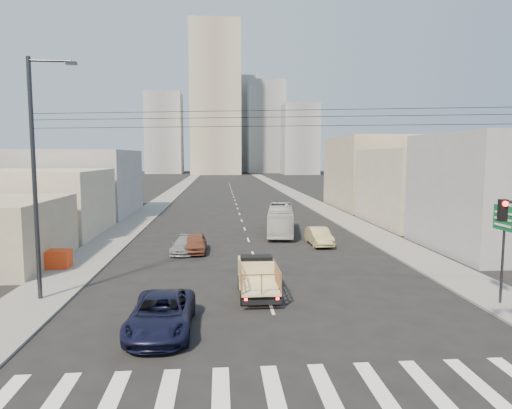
{
  "coord_description": "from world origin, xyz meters",
  "views": [
    {
      "loc": [
        -2.41,
        -19.14,
        7.24
      ],
      "look_at": [
        0.38,
        16.16,
        3.5
      ],
      "focal_mm": 32.0,
      "sensor_mm": 36.0,
      "label": 1
    }
  ],
  "objects": [
    {
      "name": "midrise_ne",
      "position": [
        18.0,
        185.0,
        20.0
      ],
      "size": [
        16.0,
        16.0,
        40.0
      ],
      "primitive_type": "cube",
      "color": "gray",
      "rests_on": "ground"
    },
    {
      "name": "sedan_brown",
      "position": [
        -4.32,
        15.14,
        0.71
      ],
      "size": [
        1.72,
        4.2,
        1.42
      ],
      "primitive_type": "imported",
      "rotation": [
        0.0,
        0.0,
        0.01
      ],
      "color": "brown",
      "rests_on": "ground"
    },
    {
      "name": "streetlamp_left",
      "position": [
        -11.39,
        4.0,
        6.44
      ],
      "size": [
        2.36,
        0.25,
        12.0
      ],
      "color": "#2D2D33",
      "rests_on": "ground"
    },
    {
      "name": "bldg_right_near",
      "position": [
        19.0,
        14.0,
        4.5
      ],
      "size": [
        10.0,
        12.0,
        9.0
      ],
      "primitive_type": "cube",
      "color": "gray",
      "rests_on": "ground"
    },
    {
      "name": "navy_pickup",
      "position": [
        -4.88,
        -0.64,
        0.76
      ],
      "size": [
        2.57,
        5.51,
        1.53
      ],
      "primitive_type": "imported",
      "rotation": [
        0.0,
        0.0,
        -0.01
      ],
      "color": "black",
      "rests_on": "ground"
    },
    {
      "name": "midrise_back",
      "position": [
        6.0,
        200.0,
        22.0
      ],
      "size": [
        18.0,
        18.0,
        44.0
      ],
      "primitive_type": "cube",
      "color": "gray",
      "rests_on": "ground"
    },
    {
      "name": "city_bus",
      "position": [
        3.22,
        22.89,
        1.33
      ],
      "size": [
        3.49,
        9.73,
        2.65
      ],
      "primitive_type": "imported",
      "rotation": [
        0.0,
        0.0,
        -0.14
      ],
      "color": "silver",
      "rests_on": "ground"
    },
    {
      "name": "sidewalk_left",
      "position": [
        -11.75,
        70.0,
        0.06
      ],
      "size": [
        3.5,
        180.0,
        0.12
      ],
      "primitive_type": "cube",
      "color": "slate",
      "rests_on": "ground"
    },
    {
      "name": "sidewalk_right",
      "position": [
        11.75,
        70.0,
        0.06
      ],
      "size": [
        3.5,
        180.0,
        0.12
      ],
      "primitive_type": "cube",
      "color": "slate",
      "rests_on": "ground"
    },
    {
      "name": "midrise_east",
      "position": [
        30.0,
        165.0,
        14.0
      ],
      "size": [
        14.0,
        14.0,
        28.0
      ],
      "primitive_type": "cube",
      "color": "gray",
      "rests_on": "ground"
    },
    {
      "name": "bldg_left_mid",
      "position": [
        -19.0,
        24.0,
        3.0
      ],
      "size": [
        11.0,
        12.0,
        6.0
      ],
      "primitive_type": "cube",
      "color": "#B1A68F",
      "rests_on": "ground"
    },
    {
      "name": "flatbed_pickup",
      "position": [
        -0.49,
        4.08,
        1.09
      ],
      "size": [
        1.95,
        4.41,
        1.9
      ],
      "color": "beige",
      "rests_on": "ground"
    },
    {
      "name": "bldg_left_far",
      "position": [
        -19.5,
        39.0,
        4.0
      ],
      "size": [
        12.0,
        16.0,
        8.0
      ],
      "primitive_type": "cube",
      "color": "gray",
      "rests_on": "ground"
    },
    {
      "name": "high_rise_tower",
      "position": [
        -4.0,
        170.0,
        30.0
      ],
      "size": [
        20.0,
        20.0,
        60.0
      ],
      "primitive_type": "cube",
      "color": "tan",
      "rests_on": "ground"
    },
    {
      "name": "bldg_right_mid",
      "position": [
        19.5,
        28.0,
        4.0
      ],
      "size": [
        11.0,
        14.0,
        8.0
      ],
      "primitive_type": "cube",
      "color": "#B1A68F",
      "rests_on": "ground"
    },
    {
      "name": "sedan_tan",
      "position": [
        5.64,
        17.21,
        0.72
      ],
      "size": [
        1.67,
        4.43,
        1.44
      ],
      "primitive_type": "imported",
      "rotation": [
        0.0,
        0.0,
        0.03
      ],
      "color": "tan",
      "rests_on": "ground"
    },
    {
      "name": "midrise_nw",
      "position": [
        -26.0,
        180.0,
        17.0
      ],
      "size": [
        15.0,
        15.0,
        34.0
      ],
      "primitive_type": "cube",
      "color": "gray",
      "rests_on": "ground"
    },
    {
      "name": "lane_dashes",
      "position": [
        0.0,
        53.0,
        0.01
      ],
      "size": [
        0.15,
        104.0,
        0.01
      ],
      "color": "silver",
      "rests_on": "ground"
    },
    {
      "name": "sedan_grey",
      "position": [
        -5.14,
        14.97,
        0.58
      ],
      "size": [
        2.08,
        4.18,
        1.17
      ],
      "primitive_type": "imported",
      "rotation": [
        0.0,
        0.0,
        -0.11
      ],
      "color": "gray",
      "rests_on": "ground"
    },
    {
      "name": "crate_stack",
      "position": [
        -13.0,
        10.54,
        0.69
      ],
      "size": [
        1.8,
        1.2,
        1.14
      ],
      "color": "red",
      "rests_on": "sidewalk_left"
    },
    {
      "name": "bldg_right_far",
      "position": [
        20.0,
        44.0,
        5.0
      ],
      "size": [
        12.0,
        16.0,
        10.0
      ],
      "primitive_type": "cube",
      "color": "tan",
      "rests_on": "ground"
    },
    {
      "name": "green_sign",
      "position": [
        11.16,
        1.5,
        3.74
      ],
      "size": [
        0.18,
        1.6,
        5.0
      ],
      "color": "#2D2D33",
      "rests_on": "ground"
    },
    {
      "name": "crosswalk",
      "position": [
        0.02,
        -6.0,
        0.01
      ],
      "size": [
        18.59,
        3.8,
        0.01
      ],
      "color": "silver",
      "rests_on": "ground"
    },
    {
      "name": "ground",
      "position": [
        0.0,
        0.0,
        0.0
      ],
      "size": [
        420.0,
        420.0,
        0.0
      ],
      "primitive_type": "plane",
      "color": "black",
      "rests_on": "ground"
    },
    {
      "name": "overhead_wires",
      "position": [
        0.0,
        1.5,
        8.97
      ],
      "size": [
        23.01,
        5.02,
        0.72
      ],
      "color": "black",
      "rests_on": "ground"
    }
  ]
}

